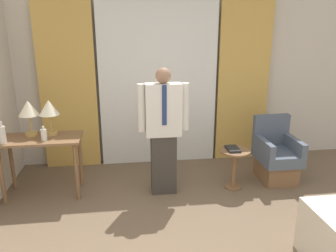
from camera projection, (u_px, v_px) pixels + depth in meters
name	position (u px, v px, depth m)	size (l,w,h in m)	color
wall_back	(158.00, 78.00, 5.15)	(10.00, 0.06, 2.70)	beige
curtain_sheer_center	(159.00, 83.00, 5.04)	(1.81, 0.06, 2.58)	white
curtain_drape_left	(68.00, 85.00, 4.87)	(0.83, 0.06, 2.58)	gold
curtain_drape_right	(243.00, 81.00, 5.21)	(0.83, 0.06, 2.58)	gold
desk	(41.00, 148.00, 4.15)	(1.01, 0.52, 0.78)	brown
table_lamp_left	(29.00, 110.00, 4.10)	(0.25, 0.25, 0.46)	tan
table_lamp_right	(49.00, 109.00, 4.14)	(0.25, 0.25, 0.46)	tan
bottle_near_edge	(44.00, 135.00, 3.99)	(0.07, 0.07, 0.18)	silver
bottle_by_lamp	(2.00, 135.00, 3.87)	(0.08, 0.08, 0.27)	silver
person	(163.00, 128.00, 4.13)	(0.65, 0.21, 1.65)	#38332D
armchair	(276.00, 157.00, 4.67)	(0.53, 0.64, 0.90)	brown
side_table	(234.00, 162.00, 4.40)	(0.40, 0.40, 0.55)	brown
book	(233.00, 149.00, 4.35)	(0.16, 0.25, 0.03)	black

